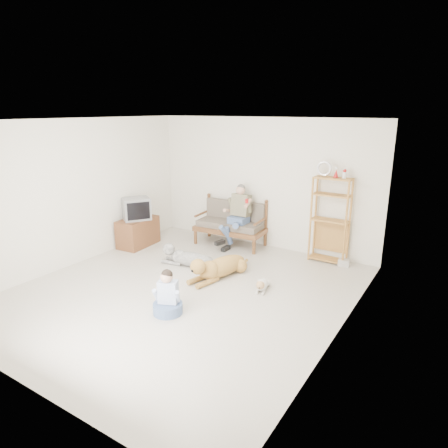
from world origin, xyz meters
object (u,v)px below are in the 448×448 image
Objects in this scene: tv_stand at (138,232)px; golden_retriever at (218,267)px; loveseat at (232,222)px; etagere at (330,219)px.

tv_stand is 0.61× the size of golden_retriever.
tv_stand is 2.45m from golden_retriever.
loveseat is at bearing 31.20° from tv_stand.
etagere is at bearing 14.83° from tv_stand.
golden_retriever is (2.39, -0.51, -0.11)m from tv_stand.
etagere is 2.07× the size of tv_stand.
loveseat is 2.14m from etagere.
loveseat is 1.01× the size of golden_retriever.
loveseat is 1.86m from golden_retriever.
etagere is at bearing -1.15° from loveseat.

